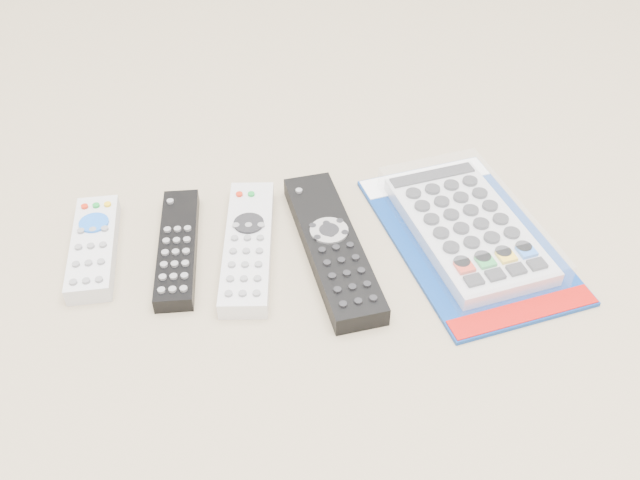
{
  "coord_description": "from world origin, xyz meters",
  "views": [
    {
      "loc": [
        -0.06,
        -0.65,
        0.6
      ],
      "look_at": [
        0.04,
        -0.01,
        0.01
      ],
      "focal_mm": 40.0,
      "sensor_mm": 36.0,
      "label": 1
    }
  ],
  "objects": [
    {
      "name": "remote_slim_black",
      "position": [
        -0.13,
        0.01,
        0.01
      ],
      "size": [
        0.06,
        0.2,
        0.02
      ],
      "rotation": [
        0.0,
        0.0,
        -0.06
      ],
      "color": "black",
      "rests_on": "ground"
    },
    {
      "name": "remote_large_black",
      "position": [
        0.05,
        -0.02,
        0.01
      ],
      "size": [
        0.09,
        0.26,
        0.03
      ],
      "rotation": [
        0.0,
        0.0,
        0.1
      ],
      "color": "black",
      "rests_on": "ground"
    },
    {
      "name": "remote_silver_dvd",
      "position": [
        -0.05,
        -0.0,
        0.01
      ],
      "size": [
        0.09,
        0.23,
        0.03
      ],
      "rotation": [
        0.0,
        0.0,
        -0.14
      ],
      "color": "silver",
      "rests_on": "ground"
    },
    {
      "name": "remote_small_grey",
      "position": [
        -0.23,
        0.03,
        0.01
      ],
      "size": [
        0.05,
        0.17,
        0.03
      ],
      "rotation": [
        0.0,
        0.0,
        -0.01
      ],
      "color": "#BCBCBE",
      "rests_on": "ground"
    },
    {
      "name": "jumbo_remote_packaged",
      "position": [
        0.23,
        -0.02,
        0.02
      ],
      "size": [
        0.23,
        0.33,
        0.04
      ],
      "rotation": [
        0.0,
        0.0,
        0.17
      ],
      "color": "navy",
      "rests_on": "ground"
    }
  ]
}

